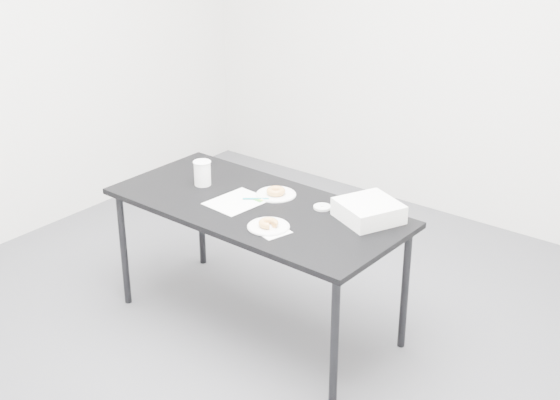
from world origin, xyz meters
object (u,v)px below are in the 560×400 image
Objects in this scene: scorecard at (237,202)px; donut_far at (276,191)px; plate_near at (268,227)px; plate_far at (276,195)px; donut_near at (268,223)px; coffee_cup at (202,173)px; table at (257,214)px; bakery_box at (369,211)px; pen at (256,199)px.

donut_far reaches higher than scorecard.
plate_far is at bearing 123.05° from plate_near.
plate_near is 0.02m from donut_near.
plate_near reaches higher than scorecard.
scorecard is 0.31m from coffee_cup.
donut_far is (-0.22, 0.33, -0.00)m from donut_near.
scorecard is 0.22m from plate_far.
table is 5.36× the size of scorecard.
bakery_box reaches higher than scorecard.
coffee_cup is (-0.40, -0.13, 0.07)m from plate_far.
pen is at bearing 57.56° from scorecard.
plate_near reaches higher than plate_far.
donut_near is at bearing -56.95° from plate_far.
bakery_box is (0.54, 0.05, 0.02)m from donut_far.
plate_far is (-0.22, 0.33, -0.02)m from donut_near.
donut_near is 0.65m from coffee_cup.
bakery_box is (0.54, 0.21, 0.10)m from table.
donut_far is (0.04, 0.11, 0.02)m from pen.
plate_far is (-0.00, 0.16, 0.06)m from table.
scorecard is at bearing 156.80° from donut_near.
coffee_cup is at bearing 162.34° from donut_near.
pen is 0.34m from plate_near.
pen is at bearing -110.89° from donut_far.
plate_near is at bearing -37.29° from table.
pen is at bearing 3.14° from coffee_cup.
table is 0.18m from donut_far.
pen is at bearing -140.15° from bakery_box.
donut_near reaches higher than scorecard.
plate_far is at bearing 123.05° from donut_near.
bakery_box reaches higher than donut_near.
plate_far is at bearing 67.03° from scorecard.
coffee_cup is (-0.40, -0.13, 0.05)m from donut_far.
scorecard is 1.43× the size of plate_near.
pen is 1.00× the size of coffee_cup.
coffee_cup reaches higher than bakery_box.
pen is (0.06, 0.08, 0.01)m from scorecard.
coffee_cup reaches higher than table.
pen is (-0.04, 0.05, 0.06)m from table.
donut_far is 0.43m from coffee_cup.
donut_far is 0.37× the size of bakery_box.
plate_near is 2.05× the size of donut_far.
pen reaches higher than scorecard.
bakery_box is at bearing 49.09° from plate_near.
scorecard reaches higher than table.
plate_far is 0.43m from coffee_cup.
donut_near is 0.45× the size of plate_far.
table is at bearing -83.13° from pen.
bakery_box is (0.33, 0.38, 0.04)m from plate_near.
donut_far is at bearing 180.00° from plate_far.
scorecard is 0.69m from bakery_box.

